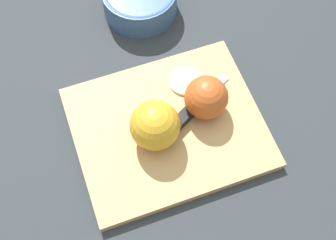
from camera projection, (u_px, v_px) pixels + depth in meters
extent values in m
plane|color=#282D33|center=(168.00, 130.00, 0.78)|extent=(4.00, 4.00, 0.00)
cube|color=tan|center=(168.00, 128.00, 0.77)|extent=(0.34, 0.30, 0.02)
sphere|color=gold|center=(155.00, 125.00, 0.72)|extent=(0.08, 0.08, 0.08)
cylinder|color=#EFE5C6|center=(151.00, 123.00, 0.72)|extent=(0.07, 0.04, 0.08)
sphere|color=#AD4C1E|center=(205.00, 95.00, 0.75)|extent=(0.07, 0.07, 0.07)
cylinder|color=#EFE5C6|center=(207.00, 98.00, 0.75)|extent=(0.07, 0.01, 0.07)
cube|color=silver|center=(208.00, 94.00, 0.79)|extent=(0.09, 0.05, 0.00)
cube|color=black|center=(176.00, 126.00, 0.76)|extent=(0.08, 0.04, 0.02)
cylinder|color=#EFE5C6|center=(185.00, 81.00, 0.80)|extent=(0.06, 0.06, 0.00)
cylinder|color=#33517F|center=(140.00, 0.00, 0.87)|extent=(0.14, 0.14, 0.05)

